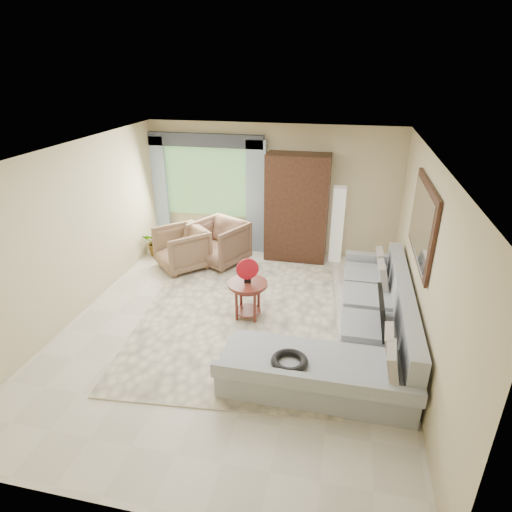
% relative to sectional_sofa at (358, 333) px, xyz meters
% --- Properties ---
extents(ground, '(6.00, 6.00, 0.00)m').
position_rel_sectional_sofa_xyz_m(ground, '(-1.78, 0.18, -0.28)').
color(ground, silver).
rests_on(ground, ground).
extents(area_rug, '(3.35, 4.25, 0.02)m').
position_rel_sectional_sofa_xyz_m(area_rug, '(-1.79, 0.48, -0.27)').
color(area_rug, '#F4E8C1').
rests_on(area_rug, ground).
extents(sectional_sofa, '(2.30, 3.46, 0.90)m').
position_rel_sectional_sofa_xyz_m(sectional_sofa, '(0.00, 0.00, 0.00)').
color(sectional_sofa, '#A3A6AB').
rests_on(sectional_sofa, ground).
extents(tv_screen, '(0.14, 0.74, 0.48)m').
position_rel_sectional_sofa_xyz_m(tv_screen, '(0.27, -0.12, 0.44)').
color(tv_screen, black).
rests_on(tv_screen, sectional_sofa).
extents(garden_hose, '(0.43, 0.43, 0.09)m').
position_rel_sectional_sofa_xyz_m(garden_hose, '(-0.78, -1.14, 0.26)').
color(garden_hose, black).
rests_on(garden_hose, sectional_sofa).
extents(coffee_table, '(0.61, 0.61, 0.61)m').
position_rel_sectional_sofa_xyz_m(coffee_table, '(-1.66, 0.49, 0.04)').
color(coffee_table, '#481C13').
rests_on(coffee_table, ground).
extents(red_disc, '(0.32, 0.16, 0.34)m').
position_rel_sectional_sofa_xyz_m(red_disc, '(-1.66, 0.49, 0.56)').
color(red_disc, '#B6121D').
rests_on(red_disc, coffee_table).
extents(armchair_left, '(1.24, 1.24, 0.81)m').
position_rel_sectional_sofa_xyz_m(armchair_left, '(-3.29, 1.95, 0.12)').
color(armchair_left, '#855E48').
rests_on(armchair_left, ground).
extents(armchair_right, '(1.24, 1.25, 0.85)m').
position_rel_sectional_sofa_xyz_m(armchair_right, '(-2.66, 2.32, 0.14)').
color(armchair_right, brown).
rests_on(armchair_right, ground).
extents(potted_plant, '(0.62, 0.57, 0.58)m').
position_rel_sectional_sofa_xyz_m(potted_plant, '(-4.03, 2.44, 0.01)').
color(potted_plant, '#999999').
rests_on(potted_plant, ground).
extents(armoire, '(1.20, 0.55, 2.10)m').
position_rel_sectional_sofa_xyz_m(armoire, '(-1.23, 2.90, 0.77)').
color(armoire, black).
rests_on(armoire, ground).
extents(floor_lamp, '(0.24, 0.24, 1.50)m').
position_rel_sectional_sofa_xyz_m(floor_lamp, '(-0.43, 2.96, 0.47)').
color(floor_lamp, silver).
rests_on(floor_lamp, ground).
extents(window, '(1.80, 0.04, 1.40)m').
position_rel_sectional_sofa_xyz_m(window, '(-3.13, 3.15, 1.12)').
color(window, '#669E59').
rests_on(window, wall_back).
extents(curtain_left, '(0.40, 0.08, 2.30)m').
position_rel_sectional_sofa_xyz_m(curtain_left, '(-4.18, 3.06, 0.87)').
color(curtain_left, '#9EB7CC').
rests_on(curtain_left, ground).
extents(curtain_right, '(0.40, 0.08, 2.30)m').
position_rel_sectional_sofa_xyz_m(curtain_right, '(-2.08, 3.06, 0.87)').
color(curtain_right, '#9EB7CC').
rests_on(curtain_right, ground).
extents(valance, '(2.40, 0.12, 0.26)m').
position_rel_sectional_sofa_xyz_m(valance, '(-3.13, 3.08, 1.97)').
color(valance, '#1E232D').
rests_on(valance, wall_back).
extents(wall_mirror, '(0.05, 1.70, 1.05)m').
position_rel_sectional_sofa_xyz_m(wall_mirror, '(0.68, 0.53, 1.47)').
color(wall_mirror, black).
rests_on(wall_mirror, wall_right).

